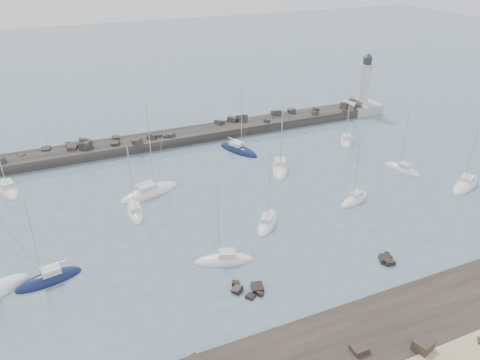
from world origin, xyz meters
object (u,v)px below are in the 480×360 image
(sailboat_3, at_px, (135,212))
(sailboat_12, at_px, (346,141))
(sailboat_1, at_px, (8,189))
(lighthouse, at_px, (363,99))
(sailboat_6, at_px, (280,169))
(sailboat_8, at_px, (239,150))
(sailboat_9, at_px, (355,200))
(sailboat_4, at_px, (150,193))
(sailboat_7, at_px, (267,223))
(sailboat_10, at_px, (402,170))
(sailboat_2, at_px, (49,280))
(sailboat_5, at_px, (224,261))
(sailboat_11, at_px, (466,185))

(sailboat_3, bearing_deg, sailboat_12, 12.91)
(sailboat_1, bearing_deg, sailboat_3, -41.68)
(lighthouse, height_order, sailboat_12, lighthouse)
(lighthouse, distance_m, sailboat_6, 38.63)
(sailboat_8, xyz_separation_m, sailboat_9, (8.88, -25.25, -0.01))
(sailboat_4, xyz_separation_m, sailboat_7, (13.35, -15.75, -0.01))
(sailboat_7, relative_size, sailboat_10, 1.04)
(sailboat_7, bearing_deg, sailboat_12, 36.49)
(sailboat_2, xyz_separation_m, sailboat_8, (36.48, 26.44, -0.01))
(sailboat_3, bearing_deg, sailboat_7, -32.42)
(sailboat_5, distance_m, sailboat_10, 40.74)
(sailboat_5, relative_size, sailboat_6, 0.85)
(sailboat_7, xyz_separation_m, sailboat_8, (6.68, 25.65, 0.02))
(sailboat_4, height_order, sailboat_7, sailboat_4)
(sailboat_8, height_order, sailboat_9, sailboat_8)
(sailboat_3, relative_size, sailboat_5, 0.97)
(sailboat_8, distance_m, sailboat_10, 30.46)
(sailboat_9, distance_m, sailboat_12, 24.40)
(sailboat_5, bearing_deg, sailboat_3, 115.17)
(sailboat_2, bearing_deg, sailboat_8, 35.93)
(sailboat_4, distance_m, sailboat_9, 32.74)
(sailboat_11, height_order, sailboat_12, sailboat_11)
(sailboat_9, bearing_deg, sailboat_8, 109.38)
(sailboat_6, bearing_deg, sailboat_7, -123.90)
(sailboat_11, bearing_deg, sailboat_5, -176.26)
(sailboat_2, relative_size, sailboat_8, 0.86)
(sailboat_9, bearing_deg, lighthouse, 51.83)
(lighthouse, distance_m, sailboat_12, 20.34)
(sailboat_2, bearing_deg, sailboat_10, 6.44)
(sailboat_6, xyz_separation_m, sailboat_12, (18.44, 6.10, -0.01))
(lighthouse, xyz_separation_m, sailboat_5, (-51.98, -40.94, -2.96))
(sailboat_3, height_order, sailboat_7, sailboat_7)
(sailboat_2, bearing_deg, sailboat_12, 20.57)
(sailboat_4, bearing_deg, sailboat_11, -20.79)
(sailboat_7, bearing_deg, sailboat_9, 1.46)
(sailboat_3, xyz_separation_m, sailboat_5, (7.74, -16.47, 0.00))
(sailboat_4, relative_size, sailboat_5, 1.35)
(sailboat_2, xyz_separation_m, sailboat_7, (29.79, 0.79, -0.02))
(lighthouse, bearing_deg, sailboat_10, -113.93)
(sailboat_10, xyz_separation_m, sailboat_11, (5.71, -8.80, -0.01))
(lighthouse, xyz_separation_m, sailboat_9, (-27.32, -34.76, -2.95))
(sailboat_9, height_order, sailboat_11, sailboat_11)
(sailboat_2, distance_m, sailboat_11, 65.46)
(sailboat_2, xyz_separation_m, sailboat_11, (65.43, -2.06, -0.02))
(sailboat_2, height_order, sailboat_9, sailboat_2)
(sailboat_12, bearing_deg, sailboat_3, -167.09)
(sailboat_7, bearing_deg, sailboat_5, -147.58)
(sailboat_2, bearing_deg, sailboat_3, 41.54)
(sailboat_2, height_order, sailboat_7, sailboat_2)
(sailboat_6, height_order, sailboat_9, sailboat_6)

